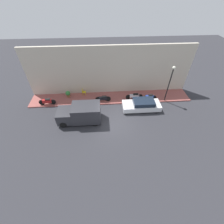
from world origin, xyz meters
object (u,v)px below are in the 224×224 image
object	(u,v)px
delivery_van	(80,113)
motorcycle_blue	(149,97)
parked_car	(142,105)
motorcycle_black	(103,98)
streetlamp	(171,79)
potted_plant	(68,94)
cafe_chair	(83,92)
motorcycle_red	(47,101)
scooter_silver	(134,96)

from	to	relation	value
delivery_van	motorcycle_blue	bearing A→B (deg)	-70.69
parked_car	motorcycle_blue	distance (m)	1.87
parked_car	motorcycle_black	bearing A→B (deg)	70.49
streetlamp	potted_plant	world-z (taller)	streetlamp
streetlamp	cafe_chair	distance (m)	10.52
motorcycle_blue	motorcycle_red	size ratio (longest dim) A/B	0.92
cafe_chair	streetlamp	bearing A→B (deg)	-100.18
motorcycle_black	cafe_chair	world-z (taller)	cafe_chair
parked_car	delivery_van	bearing A→B (deg)	101.79
potted_plant	cafe_chair	bearing A→B (deg)	-82.22
motorcycle_red	cafe_chair	size ratio (longest dim) A/B	2.18
scooter_silver	motorcycle_red	distance (m)	10.50
motorcycle_black	motorcycle_blue	bearing A→B (deg)	-91.65
parked_car	potted_plant	size ratio (longest dim) A/B	5.19
delivery_van	streetlamp	size ratio (longest dim) A/B	0.99
motorcycle_red	streetlamp	size ratio (longest dim) A/B	0.44
potted_plant	cafe_chair	distance (m)	1.94
motorcycle_blue	motorcycle_black	size ratio (longest dim) A/B	0.96
parked_car	potted_plant	xyz separation A→B (m)	(2.82, 8.82, -0.02)
motorcycle_blue	scooter_silver	size ratio (longest dim) A/B	0.85
motorcycle_black	delivery_van	bearing A→B (deg)	140.84
motorcycle_red	parked_car	bearing A→B (deg)	-97.28
scooter_silver	streetlamp	distance (m)	4.55
delivery_van	streetlamp	xyz separation A→B (m)	(2.70, -10.02, 2.12)
motorcycle_black	parked_car	bearing A→B (deg)	-109.51
motorcycle_red	streetlamp	xyz separation A→B (m)	(-0.14, -14.19, 2.55)
delivery_van	motorcycle_blue	size ratio (longest dim) A/B	2.44
scooter_silver	potted_plant	bearing A→B (deg)	83.15
delivery_van	scooter_silver	distance (m)	7.13
streetlamp	scooter_silver	bearing A→B (deg)	81.55
parked_car	motorcycle_black	size ratio (longest dim) A/B	2.29
streetlamp	potted_plant	bearing A→B (deg)	82.66
motorcycle_blue	motorcycle_black	world-z (taller)	motorcycle_blue
motorcycle_red	potted_plant	xyz separation A→B (m)	(1.41, -2.21, -0.00)
scooter_silver	motorcycle_black	bearing A→B (deg)	93.78
motorcycle_red	cafe_chair	bearing A→B (deg)	-68.00
motorcycle_red	delivery_van	bearing A→B (deg)	-124.28
motorcycle_red	motorcycle_black	distance (m)	6.61
motorcycle_red	cafe_chair	distance (m)	4.46
motorcycle_blue	potted_plant	world-z (taller)	same
motorcycle_blue	cafe_chair	distance (m)	8.30
motorcycle_blue	motorcycle_black	distance (m)	5.65
parked_car	motorcycle_blue	xyz separation A→B (m)	(1.40, -1.23, -0.01)
motorcycle_red	motorcycle_black	world-z (taller)	motorcycle_red
streetlamp	cafe_chair	size ratio (longest dim) A/B	4.93
delivery_van	potted_plant	size ratio (longest dim) A/B	5.34
motorcycle_blue	motorcycle_red	world-z (taller)	motorcycle_blue
parked_car	motorcycle_black	xyz separation A→B (m)	(1.57, 4.42, -0.04)
scooter_silver	cafe_chair	distance (m)	6.48
motorcycle_black	potted_plant	world-z (taller)	potted_plant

